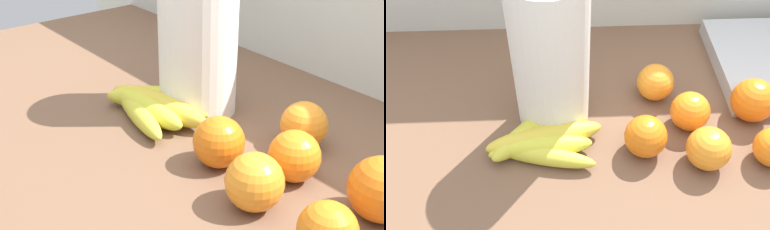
% 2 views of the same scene
% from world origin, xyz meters
% --- Properties ---
extents(banana_bunch, '(0.20, 0.17, 0.04)m').
position_xyz_m(banana_bunch, '(-0.29, -0.00, 0.88)').
color(banana_bunch, gold).
rests_on(banana_bunch, counter).
extents(orange_center, '(0.08, 0.08, 0.08)m').
position_xyz_m(orange_center, '(0.09, 0.06, 0.90)').
color(orange_center, orange).
rests_on(orange_center, counter).
extents(orange_far_right, '(0.07, 0.07, 0.07)m').
position_xyz_m(orange_far_right, '(-0.11, -0.02, 0.90)').
color(orange_far_right, orange).
rests_on(orange_far_right, counter).
extents(orange_back_left, '(0.07, 0.07, 0.07)m').
position_xyz_m(orange_back_left, '(-0.03, 0.04, 0.90)').
color(orange_back_left, orange).
rests_on(orange_back_left, counter).
extents(orange_back_right, '(0.07, 0.07, 0.07)m').
position_xyz_m(orange_back_right, '(-0.08, 0.11, 0.90)').
color(orange_back_right, orange).
rests_on(orange_back_right, counter).
extents(orange_right, '(0.07, 0.07, 0.07)m').
position_xyz_m(orange_right, '(-0.02, -0.04, 0.90)').
color(orange_right, orange).
rests_on(orange_right, counter).
extents(paper_towel_roll, '(0.12, 0.12, 0.31)m').
position_xyz_m(paper_towel_roll, '(-0.27, 0.07, 1.00)').
color(paper_towel_roll, white).
rests_on(paper_towel_roll, counter).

